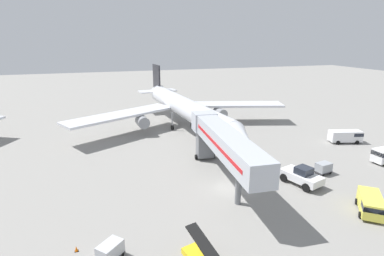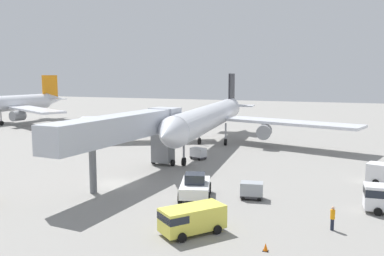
% 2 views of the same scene
% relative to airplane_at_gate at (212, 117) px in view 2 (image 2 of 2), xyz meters
% --- Properties ---
extents(ground_plane, '(300.00, 300.00, 0.00)m').
position_rel_airplane_at_gate_xyz_m(ground_plane, '(-2.13, -26.52, -4.80)').
color(ground_plane, gray).
extents(airplane_at_gate, '(47.44, 47.99, 11.95)m').
position_rel_airplane_at_gate_xyz_m(airplane_at_gate, '(0.00, 0.00, 0.00)').
color(airplane_at_gate, silver).
rests_on(airplane_at_gate, ground).
extents(jet_bridge, '(4.84, 22.01, 7.37)m').
position_rel_airplane_at_gate_xyz_m(jet_bridge, '(-1.74, -24.02, 0.79)').
color(jet_bridge, '#B2B7C1').
rests_on(jet_bridge, ground).
extents(pushback_tug, '(4.07, 5.75, 2.44)m').
position_rel_airplane_at_gate_xyz_m(pushback_tug, '(7.80, -28.35, -3.65)').
color(pushback_tug, white).
rests_on(pushback_tug, ground).
extents(service_van_outer_left, '(4.59, 5.00, 2.00)m').
position_rel_airplane_at_gate_xyz_m(service_van_outer_left, '(10.51, -36.43, -3.65)').
color(service_van_outer_left, '#E5DB4C').
rests_on(service_van_outer_left, ground).
extents(baggage_cart_near_center, '(2.28, 1.73, 1.59)m').
position_rel_airplane_at_gate_xyz_m(baggage_cart_near_center, '(12.78, -26.58, -3.93)').
color(baggage_cart_near_center, '#38383D').
rests_on(baggage_cart_near_center, ground).
extents(baggage_cart_mid_center, '(2.36, 1.94, 1.58)m').
position_rel_airplane_at_gate_xyz_m(baggage_cart_mid_center, '(1.84, -11.42, -3.93)').
color(baggage_cart_mid_center, '#38383D').
rests_on(baggage_cart_mid_center, ground).
extents(ground_crew_worker_foreground, '(0.45, 0.45, 1.83)m').
position_rel_airplane_at_gate_xyz_m(ground_crew_worker_foreground, '(20.12, -32.02, -3.83)').
color(ground_crew_worker_foreground, '#1E2333').
rests_on(ground_crew_worker_foreground, ground).
extents(safety_cone_bravo, '(0.36, 0.36, 0.55)m').
position_rel_airplane_at_gate_xyz_m(safety_cone_bravo, '(16.19, -37.42, -4.53)').
color(safety_cone_bravo, black).
rests_on(safety_cone_bravo, ground).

